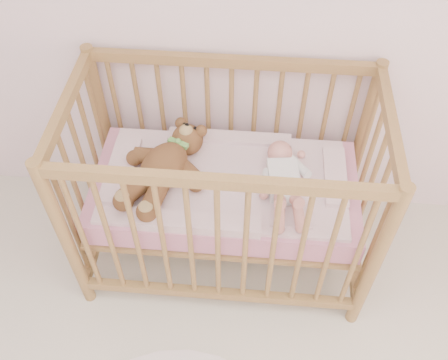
# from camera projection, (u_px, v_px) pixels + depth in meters

# --- Properties ---
(crib) EXTENTS (1.36, 0.76, 1.00)m
(crib) POSITION_uv_depth(u_px,v_px,m) (225.00, 189.00, 2.32)
(crib) COLOR olive
(crib) RESTS_ON floor
(mattress) EXTENTS (1.22, 0.62, 0.13)m
(mattress) POSITION_uv_depth(u_px,v_px,m) (225.00, 191.00, 2.34)
(mattress) COLOR pink
(mattress) RESTS_ON crib
(blanket) EXTENTS (1.10, 0.58, 0.06)m
(blanket) POSITION_uv_depth(u_px,v_px,m) (225.00, 180.00, 2.28)
(blanket) COLOR pink
(blanket) RESTS_ON mattress
(baby) EXTENTS (0.31, 0.54, 0.12)m
(baby) POSITION_uv_depth(u_px,v_px,m) (284.00, 177.00, 2.19)
(baby) COLOR white
(baby) RESTS_ON blanket
(teddy_bear) EXTENTS (0.61, 0.71, 0.16)m
(teddy_bear) POSITION_uv_depth(u_px,v_px,m) (164.00, 167.00, 2.22)
(teddy_bear) COLOR brown
(teddy_bear) RESTS_ON blanket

